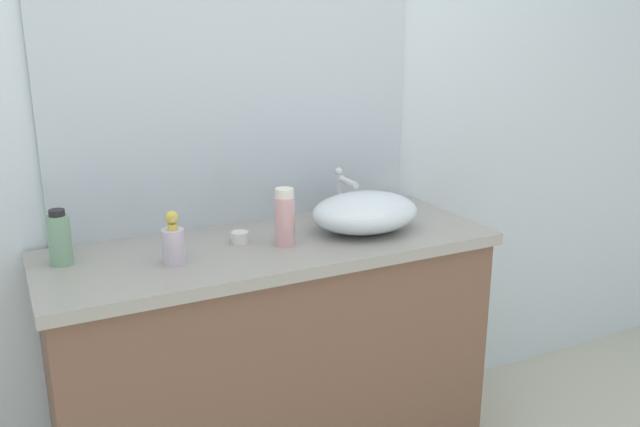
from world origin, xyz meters
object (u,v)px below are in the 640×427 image
at_px(candle_jar, 240,238).
at_px(soap_dispenser, 173,242).
at_px(perfume_bottle, 60,239).
at_px(sink_basin, 365,212).
at_px(lotion_bottle, 285,217).

bearing_deg(candle_jar, soap_dispenser, -159.89).
bearing_deg(perfume_bottle, soap_dispenser, -25.35).
bearing_deg(sink_basin, perfume_bottle, 172.85).
distance_m(perfume_bottle, candle_jar, 0.53).
xyz_separation_m(lotion_bottle, candle_jar, (-0.12, 0.08, -0.07)).
relative_size(soap_dispenser, perfume_bottle, 0.97).
relative_size(soap_dispenser, candle_jar, 2.82).
bearing_deg(soap_dispenser, lotion_bottle, 1.56).
bearing_deg(candle_jar, perfume_bottle, 174.10).
xyz_separation_m(soap_dispenser, lotion_bottle, (0.36, 0.01, 0.02)).
relative_size(sink_basin, candle_jar, 6.54).
distance_m(sink_basin, perfume_bottle, 0.95).
distance_m(sink_basin, candle_jar, 0.43).
bearing_deg(lotion_bottle, perfume_bottle, 168.72).
distance_m(soap_dispenser, perfume_bottle, 0.33).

